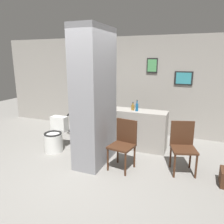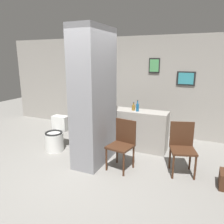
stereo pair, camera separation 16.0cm
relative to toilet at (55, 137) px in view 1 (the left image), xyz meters
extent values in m
plane|color=gray|center=(1.04, -0.67, -0.31)|extent=(14.00, 14.00, 0.00)
cube|color=gray|center=(1.04, 1.96, 0.99)|extent=(8.00, 0.06, 2.60)
cube|color=black|center=(-0.56, 1.92, 1.39)|extent=(0.36, 0.02, 0.48)
cube|color=#E0CC4C|center=(-0.56, 1.90, 1.39)|extent=(0.30, 0.01, 0.39)
cube|color=black|center=(2.54, 1.92, 1.24)|extent=(0.44, 0.02, 0.34)
cube|color=teal|center=(2.54, 1.90, 1.24)|extent=(0.36, 0.01, 0.28)
cube|color=black|center=(1.74, 1.92, 1.54)|extent=(0.28, 0.02, 0.38)
cube|color=#4C9959|center=(1.74, 1.90, 1.54)|extent=(0.23, 0.01, 0.31)
cube|color=gray|center=(1.08, -0.14, 0.99)|extent=(0.49, 1.06, 2.60)
cylinder|color=black|center=(0.82, -0.35, 1.24)|extent=(0.03, 0.40, 0.40)
cylinder|color=red|center=(0.80, -0.35, 1.24)|extent=(0.01, 0.07, 0.07)
cube|color=gray|center=(1.68, 0.80, 0.14)|extent=(1.34, 0.44, 0.90)
cylinder|color=silver|center=(0.00, -0.07, -0.11)|extent=(0.41, 0.41, 0.40)
torus|color=black|center=(0.00, -0.07, 0.11)|extent=(0.39, 0.39, 0.04)
cube|color=silver|center=(0.00, 0.20, 0.26)|extent=(0.37, 0.20, 0.34)
cylinder|color=#422616|center=(1.46, -0.42, -0.09)|extent=(0.04, 0.04, 0.43)
cylinder|color=#422616|center=(1.83, -0.48, -0.09)|extent=(0.04, 0.04, 0.43)
cylinder|color=#422616|center=(1.53, -0.06, -0.09)|extent=(0.04, 0.04, 0.43)
cylinder|color=#422616|center=(1.89, -0.12, -0.09)|extent=(0.04, 0.04, 0.43)
cube|color=#422616|center=(1.68, -0.27, 0.14)|extent=(0.49, 0.49, 0.04)
cube|color=#422616|center=(1.71, -0.07, 0.39)|extent=(0.42, 0.10, 0.45)
cylinder|color=#422616|center=(2.64, -0.22, -0.09)|extent=(0.04, 0.04, 0.43)
cylinder|color=#422616|center=(2.99, -0.11, -0.09)|extent=(0.04, 0.04, 0.43)
cylinder|color=#422616|center=(2.53, 0.13, -0.09)|extent=(0.04, 0.04, 0.43)
cylinder|color=#422616|center=(2.88, 0.24, -0.09)|extent=(0.04, 0.04, 0.43)
cube|color=#422616|center=(2.76, 0.01, 0.14)|extent=(0.53, 0.53, 0.04)
cube|color=#422616|center=(2.70, 0.20, 0.39)|extent=(0.41, 0.16, 0.45)
torus|color=black|center=(-0.03, 0.98, 0.04)|extent=(0.69, 0.04, 0.69)
torus|color=black|center=(1.00, 0.98, 0.04)|extent=(0.69, 0.04, 0.69)
cylinder|color=black|center=(0.49, 0.98, 0.21)|extent=(0.95, 0.04, 0.04)
cylinder|color=black|center=(0.23, 0.98, 0.21)|extent=(0.03, 0.03, 0.36)
cylinder|color=black|center=(0.95, 0.98, 0.21)|extent=(0.03, 0.03, 0.32)
cube|color=black|center=(0.23, 0.98, 0.41)|extent=(0.16, 0.06, 0.04)
cylinder|color=#262626|center=(0.95, 0.98, 0.38)|extent=(0.03, 0.42, 0.03)
cylinder|color=#19598C|center=(1.68, 0.73, 0.67)|extent=(0.06, 0.06, 0.17)
cylinder|color=#19598C|center=(1.68, 0.73, 0.79)|extent=(0.03, 0.03, 0.07)
sphere|color=#333333|center=(1.68, 0.73, 0.83)|extent=(0.03, 0.03, 0.03)
cylinder|color=olive|center=(1.57, 0.80, 0.65)|extent=(0.08, 0.08, 0.11)
cylinder|color=olive|center=(1.57, 0.80, 0.73)|extent=(0.03, 0.03, 0.05)
sphere|color=#333333|center=(1.57, 0.80, 0.76)|extent=(0.03, 0.03, 0.03)
camera|label=1|loc=(2.90, -3.82, 1.73)|focal=35.00mm
camera|label=2|loc=(3.05, -3.76, 1.73)|focal=35.00mm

